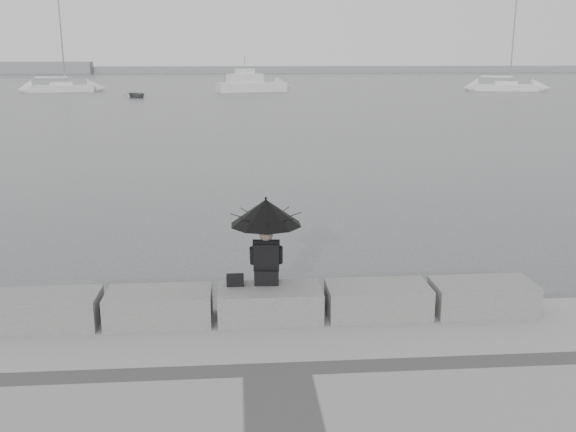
{
  "coord_description": "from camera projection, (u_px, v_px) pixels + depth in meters",
  "views": [
    {
      "loc": [
        -0.46,
        -9.76,
        4.51
      ],
      "look_at": [
        0.56,
        3.0,
        1.27
      ],
      "focal_mm": 40.0,
      "sensor_mm": 36.0,
      "label": 1
    }
  ],
  "objects": [
    {
      "name": "distant_landmass",
      "position": [
        204.0,
        69.0,
        159.05
      ],
      "size": [
        180.0,
        8.0,
        2.8
      ],
      "color": "gray",
      "rests_on": "ground"
    },
    {
      "name": "stone_block_far_right",
      "position": [
        483.0,
        297.0,
        10.22
      ],
      "size": [
        1.6,
        0.8,
        0.5
      ],
      "primitive_type": "cube",
      "color": "slate",
      "rests_on": "promenade"
    },
    {
      "name": "bag",
      "position": [
        235.0,
        280.0,
        10.01
      ],
      "size": [
        0.27,
        0.15,
        0.17
      ],
      "primitive_type": "cube",
      "color": "black",
      "rests_on": "stone_block_centre"
    },
    {
      "name": "sailboat_left",
      "position": [
        62.0,
        88.0,
        79.16
      ],
      "size": [
        7.88,
        4.16,
        12.9
      ],
      "rotation": [
        0.0,
        0.0,
        0.25
      ],
      "color": "white",
      "rests_on": "ground"
    },
    {
      "name": "dinghy",
      "position": [
        137.0,
        95.0,
        69.31
      ],
      "size": [
        3.69,
        2.83,
        0.58
      ],
      "primitive_type": "imported",
      "rotation": [
        0.0,
        0.0,
        0.47
      ],
      "color": "gray",
      "rests_on": "ground"
    },
    {
      "name": "ground",
      "position": [
        269.0,
        336.0,
        10.58
      ],
      "size": [
        360.0,
        360.0,
        0.0
      ],
      "primitive_type": "plane",
      "color": "#444749",
      "rests_on": "ground"
    },
    {
      "name": "sailboat_right",
      "position": [
        505.0,
        87.0,
        81.58
      ],
      "size": [
        8.08,
        4.19,
        12.9
      ],
      "rotation": [
        0.0,
        0.0,
        -0.24
      ],
      "color": "white",
      "rests_on": "ground"
    },
    {
      "name": "stone_block_right",
      "position": [
        378.0,
        300.0,
        10.09
      ],
      "size": [
        1.6,
        0.8,
        0.5
      ],
      "primitive_type": "cube",
      "color": "slate",
      "rests_on": "promenade"
    },
    {
      "name": "seated_person",
      "position": [
        266.0,
        222.0,
        9.91
      ],
      "size": [
        1.13,
        1.13,
        1.39
      ],
      "rotation": [
        0.0,
        0.0,
        -0.08
      ],
      "color": "black",
      "rests_on": "stone_block_centre"
    },
    {
      "name": "stone_block_far_left",
      "position": [
        46.0,
        310.0,
        9.69
      ],
      "size": [
        1.6,
        0.8,
        0.5
      ],
      "primitive_type": "cube",
      "color": "slate",
      "rests_on": "promenade"
    },
    {
      "name": "stone_block_centre",
      "position": [
        270.0,
        304.0,
        9.96
      ],
      "size": [
        1.6,
        0.8,
        0.5
      ],
      "primitive_type": "cube",
      "color": "slate",
      "rests_on": "promenade"
    },
    {
      "name": "motor_cruiser",
      "position": [
        251.0,
        84.0,
        79.31
      ],
      "size": [
        8.88,
        4.86,
        4.5
      ],
      "rotation": [
        0.0,
        0.0,
        0.26
      ],
      "color": "white",
      "rests_on": "ground"
    },
    {
      "name": "stone_block_left",
      "position": [
        159.0,
        307.0,
        9.83
      ],
      "size": [
        1.6,
        0.8,
        0.5
      ],
      "primitive_type": "cube",
      "color": "slate",
      "rests_on": "promenade"
    }
  ]
}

